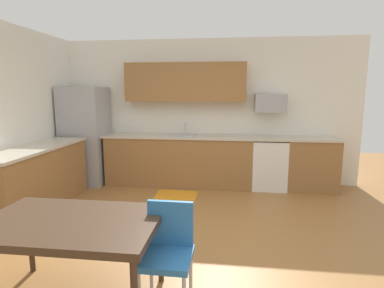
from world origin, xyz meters
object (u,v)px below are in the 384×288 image
Objects in this scene: oven_range at (268,163)px; chair_near_table at (168,247)px; dining_table at (70,227)px; microwave at (270,103)px; refrigerator at (86,136)px.

oven_range is 1.07× the size of chair_near_table.
oven_range reaches higher than chair_near_table.
chair_near_table reaches higher than dining_table.
oven_range is 3.93m from dining_table.
oven_range is 1.69× the size of microwave.
oven_range is (3.41, 0.08, -0.45)m from refrigerator.
refrigerator reaches higher than microwave.
microwave reaches higher than oven_range.
refrigerator is 1.99× the size of oven_range.
oven_range is 3.53m from chair_near_table.
dining_table is 0.79m from chair_near_table.
microwave is at bearing 71.08° from chair_near_table.
refrigerator reaches higher than dining_table.
microwave is 3.77m from chair_near_table.
dining_table is (-1.95, -3.51, -0.86)m from microwave.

